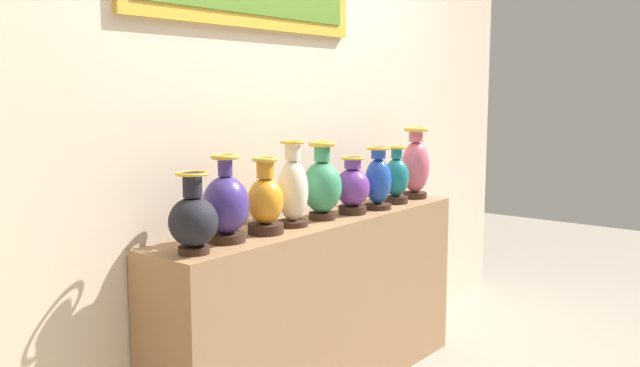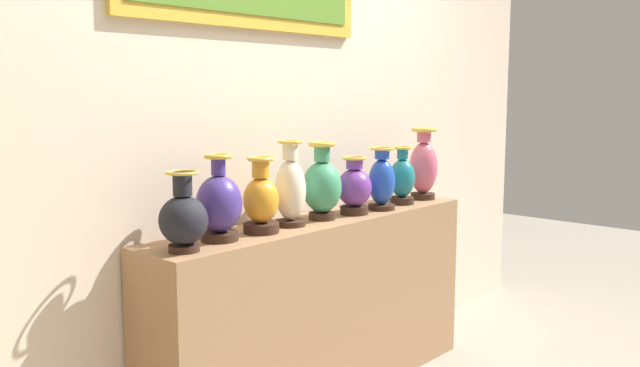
{
  "view_description": "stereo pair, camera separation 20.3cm",
  "coord_description": "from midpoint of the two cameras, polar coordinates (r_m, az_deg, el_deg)",
  "views": [
    {
      "loc": [
        -2.49,
        -1.97,
        1.49
      ],
      "look_at": [
        0.0,
        0.0,
        1.06
      ],
      "focal_mm": 37.75,
      "sensor_mm": 36.0,
      "label": 1
    },
    {
      "loc": [
        -2.36,
        -2.13,
        1.49
      ],
      "look_at": [
        0.0,
        0.0,
        1.06
      ],
      "focal_mm": 37.75,
      "sensor_mm": 36.0,
      "label": 2
    }
  ],
  "objects": [
    {
      "name": "vase_violet",
      "position": [
        3.35,
        1.03,
        -0.36
      ],
      "size": [
        0.17,
        0.17,
        0.29
      ],
      "color": "#382319",
      "rests_on": "display_shelf"
    },
    {
      "name": "vase_ivory",
      "position": [
        3.04,
        -4.24,
        -0.49
      ],
      "size": [
        0.14,
        0.14,
        0.39
      ],
      "color": "#382319",
      "rests_on": "display_shelf"
    },
    {
      "name": "back_wall",
      "position": [
        3.33,
        -5.14,
        7.96
      ],
      "size": [
        4.57,
        0.14,
        2.97
      ],
      "color": "beige",
      "rests_on": "ground_plane"
    },
    {
      "name": "vase_rose",
      "position": [
        3.87,
        6.6,
        1.52
      ],
      "size": [
        0.16,
        0.16,
        0.41
      ],
      "color": "#382319",
      "rests_on": "display_shelf"
    },
    {
      "name": "display_shelf",
      "position": [
        3.35,
        -1.77,
        -10.53
      ],
      "size": [
        1.94,
        0.36,
        0.89
      ],
      "primitive_type": "cube",
      "color": "#99704C",
      "rests_on": "ground_plane"
    },
    {
      "name": "vase_indigo",
      "position": [
        2.76,
        -10.09,
        -1.84
      ],
      "size": [
        0.19,
        0.19,
        0.36
      ],
      "color": "#382319",
      "rests_on": "display_shelf"
    },
    {
      "name": "vase_sapphire",
      "position": [
        3.5,
        3.29,
        0.23
      ],
      "size": [
        0.14,
        0.14,
        0.33
      ],
      "color": "#382319",
      "rests_on": "display_shelf"
    },
    {
      "name": "vase_amber",
      "position": [
        2.9,
        -6.65,
        -1.53
      ],
      "size": [
        0.16,
        0.16,
        0.33
      ],
      "color": "#382319",
      "rests_on": "display_shelf"
    },
    {
      "name": "vase_onyx",
      "position": [
        2.59,
        -12.92,
        -3.03
      ],
      "size": [
        0.19,
        0.19,
        0.31
      ],
      "color": "#382319",
      "rests_on": "display_shelf"
    },
    {
      "name": "vase_jade",
      "position": [
        3.2,
        -1.64,
        -0.16
      ],
      "size": [
        0.19,
        0.19,
        0.37
      ],
      "color": "#382319",
      "rests_on": "display_shelf"
    },
    {
      "name": "vase_teal",
      "position": [
        3.69,
        4.92,
        0.44
      ],
      "size": [
        0.14,
        0.14,
        0.31
      ],
      "color": "#382319",
      "rests_on": "display_shelf"
    }
  ]
}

